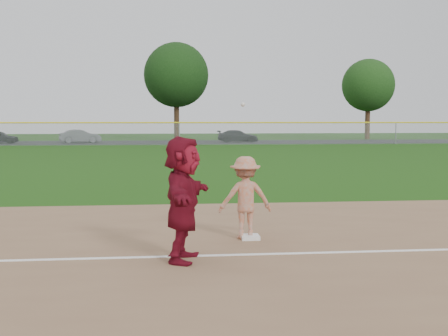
{
  "coord_description": "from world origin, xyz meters",
  "views": [
    {
      "loc": [
        -1.2,
        -10.05,
        2.32
      ],
      "look_at": [
        0.0,
        1.5,
        1.3
      ],
      "focal_mm": 45.0,
      "sensor_mm": 36.0,
      "label": 1
    }
  ],
  "objects": [
    {
      "name": "first_base_play",
      "position": [
        0.31,
        0.53,
        0.81
      ],
      "size": [
        1.05,
        0.64,
        2.61
      ],
      "color": "#A0A0A3",
      "rests_on": "infield_dirt"
    },
    {
      "name": "outfield_fence",
      "position": [
        0.0,
        40.0,
        1.96
      ],
      "size": [
        110.0,
        0.12,
        110.0
      ],
      "color": "#999EA0",
      "rests_on": "ground"
    },
    {
      "name": "foul_line",
      "position": [
        0.0,
        -0.8,
        0.03
      ],
      "size": [
        60.0,
        0.1,
        0.01
      ],
      "primitive_type": "cube",
      "color": "white",
      "rests_on": "infield_dirt"
    },
    {
      "name": "car_right",
      "position": [
        6.02,
        45.99,
        0.6
      ],
      "size": [
        4.11,
        1.7,
        1.19
      ],
      "primitive_type": "imported",
      "rotation": [
        0.0,
        0.0,
        1.56
      ],
      "color": "black",
      "rests_on": "parking_asphalt"
    },
    {
      "name": "first_base",
      "position": [
        0.39,
        0.44,
        0.06
      ],
      "size": [
        0.34,
        0.34,
        0.08
      ],
      "primitive_type": "cube",
      "rotation": [
        0.0,
        0.0,
        0.0
      ],
      "color": "white",
      "rests_on": "infield_dirt"
    },
    {
      "name": "ground",
      "position": [
        0.0,
        0.0,
        0.0
      ],
      "size": [
        160.0,
        160.0,
        0.0
      ],
      "primitive_type": "plane",
      "color": "#1A460D",
      "rests_on": "ground"
    },
    {
      "name": "tree_2",
      "position": [
        0.0,
        51.5,
        7.06
      ],
      "size": [
        7.0,
        7.0,
        10.58
      ],
      "color": "#332112",
      "rests_on": "ground"
    },
    {
      "name": "parking_asphalt",
      "position": [
        0.0,
        46.0,
        0.01
      ],
      "size": [
        120.0,
        10.0,
        0.01
      ],
      "primitive_type": "cube",
      "color": "black",
      "rests_on": "ground"
    },
    {
      "name": "base_runner",
      "position": [
        -0.94,
        -1.06,
        1.03
      ],
      "size": [
        0.99,
        1.96,
        2.03
      ],
      "primitive_type": "imported",
      "rotation": [
        0.0,
        0.0,
        1.36
      ],
      "color": "maroon",
      "rests_on": "infield_dirt"
    },
    {
      "name": "car_mid",
      "position": [
        -9.5,
        45.72,
        0.66
      ],
      "size": [
        4.14,
        2.42,
        1.29
      ],
      "primitive_type": "imported",
      "rotation": [
        0.0,
        0.0,
        1.86
      ],
      "color": "#5C5F64",
      "rests_on": "parking_asphalt"
    },
    {
      "name": "tree_3",
      "position": [
        22.0,
        52.8,
        6.16
      ],
      "size": [
        6.0,
        6.0,
        9.19
      ],
      "color": "#3D2516",
      "rests_on": "ground"
    }
  ]
}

